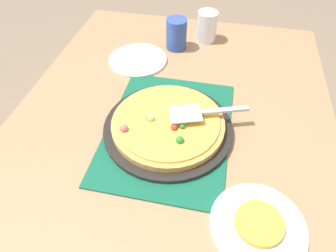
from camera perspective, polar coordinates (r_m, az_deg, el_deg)
name	(u,v)px	position (r m, az deg, el deg)	size (l,w,h in m)	color
ground_plane	(168,234)	(1.52, 0.00, -20.21)	(8.00, 8.00, 0.00)	#84705B
dining_table	(168,153)	(0.96, 0.00, -5.26)	(1.40, 1.00, 0.75)	#9E7A56
placemat	(168,130)	(0.88, 0.00, -0.76)	(0.48, 0.36, 0.01)	#145B42
pizza_pan	(168,128)	(0.87, 0.00, -0.32)	(0.38, 0.38, 0.01)	black
pizza	(168,123)	(0.85, -0.02, 0.57)	(0.33, 0.33, 0.04)	tan
plate_near_left	(258,226)	(0.74, 17.04, -18.06)	(0.22, 0.22, 0.01)	white
plate_side	(138,60)	(1.15, -5.87, 12.67)	(0.22, 0.22, 0.01)	white
served_slice_left	(259,223)	(0.73, 17.27, -17.62)	(0.11, 0.11, 0.02)	gold
cup_near	(207,26)	(1.26, 7.53, 18.62)	(0.08, 0.08, 0.12)	white
cup_far	(176,34)	(1.20, 1.65, 17.44)	(0.08, 0.08, 0.12)	#3351AD
pizza_server	(202,112)	(0.84, 6.61, 2.70)	(0.11, 0.23, 0.01)	silver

